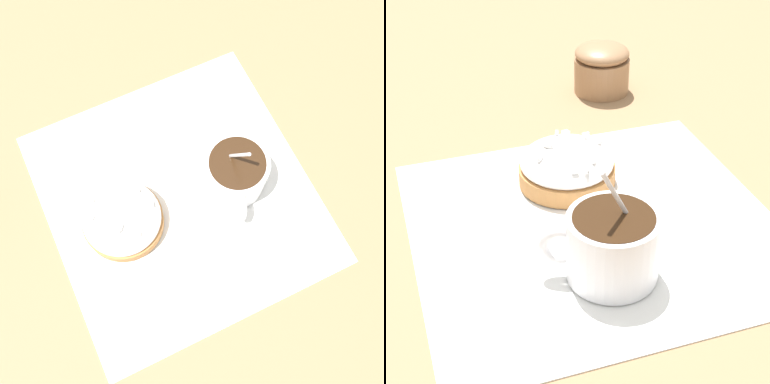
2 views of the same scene
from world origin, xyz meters
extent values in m
plane|color=#93704C|center=(0.00, 0.00, 0.00)|extent=(3.00, 3.00, 0.00)
cube|color=white|center=(0.00, 0.00, 0.00)|extent=(0.37, 0.38, 0.00)
cylinder|color=white|center=(-0.07, 0.00, 0.03)|extent=(0.08, 0.08, 0.06)
cylinder|color=#331E0F|center=(-0.07, 0.00, 0.06)|extent=(0.07, 0.07, 0.01)
torus|color=white|center=(-0.07, 0.04, 0.03)|extent=(0.02, 0.04, 0.04)
ellipsoid|color=silver|center=(-0.08, 0.02, 0.01)|extent=(0.02, 0.03, 0.01)
cylinder|color=silver|center=(-0.07, -0.01, 0.06)|extent=(0.02, 0.05, 0.10)
cylinder|color=#B2753D|center=(0.08, 0.01, 0.01)|extent=(0.10, 0.10, 0.02)
ellipsoid|color=white|center=(0.08, 0.01, 0.03)|extent=(0.10, 0.10, 0.03)
cube|color=white|center=(0.04, 0.01, 0.04)|extent=(0.00, 0.01, 0.00)
cube|color=white|center=(0.11, 0.01, 0.04)|extent=(0.01, 0.01, 0.00)
cube|color=white|center=(0.06, 0.04, 0.04)|extent=(0.01, 0.01, 0.00)
cube|color=white|center=(0.04, 0.00, 0.04)|extent=(0.01, 0.01, 0.00)
cube|color=white|center=(0.05, -0.01, 0.04)|extent=(0.01, 0.00, 0.00)
cube|color=white|center=(0.11, 0.01, 0.04)|extent=(0.01, 0.01, 0.00)
cube|color=white|center=(0.10, -0.01, 0.04)|extent=(0.00, 0.01, 0.00)
cube|color=white|center=(0.10, -0.01, 0.04)|extent=(0.01, 0.00, 0.00)
cube|color=white|center=(0.08, 0.03, 0.05)|extent=(0.01, 0.01, 0.00)
cube|color=white|center=(0.08, 0.03, 0.05)|extent=(0.01, 0.01, 0.00)
cube|color=white|center=(0.11, 0.02, 0.04)|extent=(0.01, 0.00, 0.00)
cube|color=white|center=(0.08, -0.02, 0.04)|extent=(0.01, 0.01, 0.00)
camera|label=1|loc=(0.04, 0.18, 0.55)|focal=42.00mm
camera|label=2|loc=(-0.48, 0.11, 0.37)|focal=60.00mm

